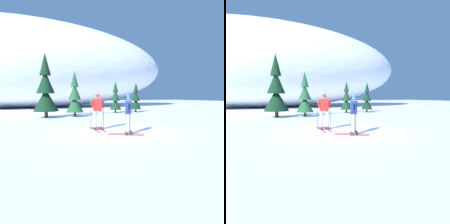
# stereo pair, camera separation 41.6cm
# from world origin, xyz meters

# --- Properties ---
(ground_plane) EXTENTS (120.00, 120.00, 0.00)m
(ground_plane) POSITION_xyz_m (0.00, 0.00, 0.00)
(ground_plane) COLOR white
(skier_navy_jacket) EXTENTS (1.51, 1.28, 1.75)m
(skier_navy_jacket) POSITION_xyz_m (-0.24, -0.79, 0.92)
(skier_navy_jacket) COLOR red
(skier_navy_jacket) RESTS_ON ground
(skier_red_jacket) EXTENTS (0.76, 1.76, 1.81)m
(skier_red_jacket) POSITION_xyz_m (-0.98, 0.95, 0.94)
(skier_red_jacket) COLOR red
(skier_red_jacket) RESTS_ON ground
(pine_tree_far_left) EXTENTS (1.95, 1.95, 5.04)m
(pine_tree_far_left) POSITION_xyz_m (-2.48, 8.00, 2.11)
(pine_tree_far_left) COLOR #47301E
(pine_tree_far_left) RESTS_ON ground
(pine_tree_center_left) EXTENTS (1.43, 1.43, 3.71)m
(pine_tree_center_left) POSITION_xyz_m (-0.25, 7.74, 1.55)
(pine_tree_center_left) COLOR #47301E
(pine_tree_center_left) RESTS_ON ground
(pine_tree_center_right) EXTENTS (1.23, 1.23, 3.19)m
(pine_tree_center_right) POSITION_xyz_m (4.55, 9.82, 1.33)
(pine_tree_center_right) COLOR #47301E
(pine_tree_center_right) RESTS_ON ground
(pine_tree_far_right) EXTENTS (1.21, 1.21, 3.12)m
(pine_tree_far_right) POSITION_xyz_m (6.79, 9.52, 1.31)
(pine_tree_far_right) COLOR #47301E
(pine_tree_far_right) RESTS_ON ground
(snow_ridge_background) EXTENTS (41.75, 17.36, 12.33)m
(snow_ridge_background) POSITION_xyz_m (-1.31, 23.18, 6.16)
(snow_ridge_background) COLOR white
(snow_ridge_background) RESTS_ON ground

